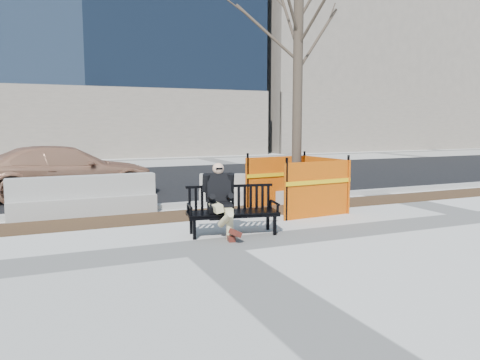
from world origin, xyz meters
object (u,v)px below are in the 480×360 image
Objects in this scene: seated_man at (220,235)px; jersey_barrier_right at (253,204)px; jersey_barrier_left at (85,215)px; tree_fence at (296,211)px; sedan at (67,197)px; bench at (233,234)px.

seated_man reaches higher than jersey_barrier_right.
jersey_barrier_right is at bearing -1.33° from jersey_barrier_left.
tree_fence is 1.36× the size of sedan.
seated_man is at bearing 169.22° from bench.
seated_man is 0.43× the size of jersey_barrier_left.
jersey_barrier_left is at bearing -179.70° from sedan.
tree_fence is 2.48× the size of jersey_barrier_right.
sedan reaches higher than jersey_barrier_left.
jersey_barrier_right is (4.19, -3.00, 0.00)m from sedan.
seated_man is 0.27× the size of sedan.
sedan is at bearing 168.64° from jersey_barrier_right.
bench is 0.26× the size of tree_fence.
tree_fence reaches higher than bench.
bench is 0.54× the size of jersey_barrier_left.
tree_fence is at bearing 41.35° from seated_man.
bench is 0.24m from seated_man.
jersey_barrier_left is (-4.50, 1.32, 0.00)m from tree_fence.
jersey_barrier_left is 1.17× the size of jersey_barrier_right.
tree_fence is (2.20, 1.56, 0.00)m from bench.
tree_fence is at bearing 45.33° from bench.
tree_fence is at bearing -16.78° from jersey_barrier_left.
seated_man is 6.17m from sedan.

